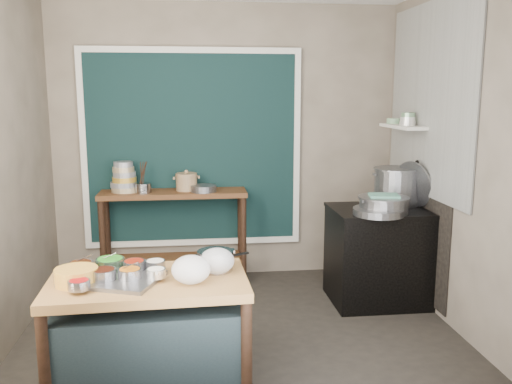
{
  "coord_description": "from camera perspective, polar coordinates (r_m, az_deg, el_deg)",
  "views": [
    {
      "loc": [
        -0.36,
        -4.08,
        1.91
      ],
      "look_at": [
        0.16,
        0.25,
        1.11
      ],
      "focal_mm": 38.0,
      "sensor_mm": 36.0,
      "label": 1
    }
  ],
  "objects": [
    {
      "name": "green_cloth",
      "position": [
        4.82,
        13.32,
        -0.36
      ],
      "size": [
        0.28,
        0.24,
        0.02
      ],
      "primitive_type": "cube",
      "rotation": [
        0.0,
        0.0,
        -0.18
      ],
      "color": "#4D8A77",
      "rests_on": "steamer"
    },
    {
      "name": "soot_patch",
      "position": [
        5.31,
        16.69,
        -3.24
      ],
      "size": [
        0.01,
        1.3,
        1.3
      ],
      "primitive_type": "cube",
      "color": "black",
      "rests_on": "right_wall"
    },
    {
      "name": "wide_bowl",
      "position": [
        5.38,
        -5.54,
        0.38
      ],
      "size": [
        0.34,
        0.34,
        0.06
      ],
      "primitive_type": "cylinder",
      "rotation": [
        0.0,
        0.0,
        -0.4
      ],
      "color": "gray",
      "rests_on": "back_counter"
    },
    {
      "name": "yellow_basin",
      "position": [
        3.55,
        -18.38,
        -8.4
      ],
      "size": [
        0.26,
        0.26,
        0.1
      ],
      "primitive_type": "cylinder",
      "rotation": [
        0.0,
        0.0,
        -0.0
      ],
      "color": "#B36521",
      "rests_on": "prep_table"
    },
    {
      "name": "curtain_panel",
      "position": [
        5.58,
        -6.7,
        4.53
      ],
      "size": [
        2.1,
        0.02,
        1.9
      ],
      "primitive_type": "cube",
      "color": "black",
      "rests_on": "back_wall"
    },
    {
      "name": "plastic_bag_a",
      "position": [
        3.39,
        -6.86,
        -8.11
      ],
      "size": [
        0.24,
        0.21,
        0.18
      ],
      "primitive_type": "ellipsoid",
      "rotation": [
        0.0,
        0.0,
        -0.01
      ],
      "color": "white",
      "rests_on": "prep_table"
    },
    {
      "name": "right_wall",
      "position": [
        4.63,
        20.54,
        3.38
      ],
      "size": [
        0.02,
        3.0,
        2.8
      ],
      "primitive_type": "cube",
      "color": "#7B6D5E",
      "rests_on": "floor"
    },
    {
      "name": "utensil_cup",
      "position": [
        5.4,
        -11.79,
        0.42
      ],
      "size": [
        0.16,
        0.16,
        0.1
      ],
      "primitive_type": "cylinder",
      "rotation": [
        0.0,
        0.0,
        -0.01
      ],
      "color": "gray",
      "rests_on": "back_counter"
    },
    {
      "name": "saucepan",
      "position": [
        3.62,
        -4.29,
        -7.21
      ],
      "size": [
        0.33,
        0.33,
        0.13
      ],
      "primitive_type": null,
      "rotation": [
        0.0,
        0.0,
        0.44
      ],
      "color": "gray",
      "rests_on": "prep_table"
    },
    {
      "name": "ceramic_crock",
      "position": [
        5.46,
        -7.32,
        0.97
      ],
      "size": [
        0.27,
        0.27,
        0.15
      ],
      "primitive_type": null,
      "rotation": [
        0.0,
        0.0,
        0.21
      ],
      "color": "#8E6F4D",
      "rests_on": "back_counter"
    },
    {
      "name": "tile_panel",
      "position": [
        5.08,
        17.76,
        9.2
      ],
      "size": [
        0.02,
        1.7,
        1.7
      ],
      "primitive_type": "cube",
      "color": "#B2B2AA",
      "rests_on": "right_wall"
    },
    {
      "name": "stove_top",
      "position": [
        5.04,
        13.16,
        -1.87
      ],
      "size": [
        0.92,
        0.69,
        0.03
      ],
      "primitive_type": "cube",
      "color": "black",
      "rests_on": "stove_block"
    },
    {
      "name": "floor",
      "position": [
        4.52,
        -1.67,
        -14.75
      ],
      "size": [
        3.5,
        3.0,
        0.02
      ],
      "primitive_type": "cube",
      "color": "black",
      "rests_on": "ground"
    },
    {
      "name": "pot_lid",
      "position": [
        5.15,
        16.28,
        0.81
      ],
      "size": [
        0.26,
        0.44,
        0.43
      ],
      "primitive_type": "cylinder",
      "rotation": [
        0.0,
        1.36,
        0.37
      ],
      "color": "gray",
      "rests_on": "stove_top"
    },
    {
      "name": "curtain_frame",
      "position": [
        5.57,
        -6.7,
        4.52
      ],
      "size": [
        2.22,
        0.03,
        2.02
      ],
      "primitive_type": null,
      "color": "beige",
      "rests_on": "back_wall"
    },
    {
      "name": "wall_shelf",
      "position": [
        5.32,
        15.24,
        6.67
      ],
      "size": [
        0.22,
        0.7,
        0.03
      ],
      "primitive_type": "cube",
      "color": "beige",
      "rests_on": "right_wall"
    },
    {
      "name": "steamer",
      "position": [
        4.83,
        13.28,
        -1.33
      ],
      "size": [
        0.57,
        0.57,
        0.15
      ],
      "primitive_type": null,
      "rotation": [
        0.0,
        0.0,
        0.31
      ],
      "color": "gray",
      "rests_on": "stove_top"
    },
    {
      "name": "condiment_bowls",
      "position": [
        3.58,
        -15.15,
        -7.95
      ],
      "size": [
        0.64,
        0.51,
        0.07
      ],
      "color": "gray",
      "rests_on": "condiment_tray"
    },
    {
      "name": "shelf_bowl_green",
      "position": [
        5.55,
        14.32,
        7.26
      ],
      "size": [
        0.17,
        0.17,
        0.05
      ],
      "primitive_type": "cylinder",
      "rotation": [
        0.0,
        0.0,
        0.24
      ],
      "color": "gray",
      "rests_on": "wall_shelf"
    },
    {
      "name": "prep_table",
      "position": [
        3.68,
        -11.09,
        -14.49
      ],
      "size": [
        1.28,
        0.77,
        0.75
      ],
      "primitive_type": "cube",
      "rotation": [
        0.0,
        0.0,
        0.04
      ],
      "color": "#9A6738",
      "rests_on": "floor"
    },
    {
      "name": "bowl_stack",
      "position": [
        5.48,
        -13.73,
        1.37
      ],
      "size": [
        0.27,
        0.27,
        0.3
      ],
      "color": "tan",
      "rests_on": "back_counter"
    },
    {
      "name": "stock_pot",
      "position": [
        5.21,
        14.57,
        0.58
      ],
      "size": [
        0.48,
        0.48,
        0.35
      ],
      "primitive_type": null,
      "rotation": [
        0.0,
        0.0,
        0.08
      ],
      "color": "gray",
      "rests_on": "stove_top"
    },
    {
      "name": "shallow_pan",
      "position": [
        4.76,
        12.76,
        -2.03
      ],
      "size": [
        0.52,
        0.52,
        0.06
      ],
      "primitive_type": "cylinder",
      "rotation": [
        0.0,
        0.0,
        -0.21
      ],
      "color": "gray",
      "rests_on": "stove_top"
    },
    {
      "name": "back_wall",
      "position": [
        5.63,
        -3.13,
        5.15
      ],
      "size": [
        3.5,
        0.02,
        2.8
      ],
      "primitive_type": "cube",
      "color": "#7B6D5E",
      "rests_on": "floor"
    },
    {
      "name": "plastic_bag_b",
      "position": [
        3.56,
        -4.15,
        -7.25
      ],
      "size": [
        0.26,
        0.23,
        0.17
      ],
      "primitive_type": "ellipsoid",
      "rotation": [
        0.0,
        0.0,
        0.18
      ],
      "color": "white",
      "rests_on": "prep_table"
    },
    {
      "name": "shelf_bowl_stack",
      "position": [
        5.24,
        15.63,
        7.36
      ],
      "size": [
        0.15,
        0.15,
        0.12
      ],
      "color": "silver",
      "rests_on": "wall_shelf"
    },
    {
      "name": "stove_block",
      "position": [
        5.15,
        12.96,
        -6.65
      ],
      "size": [
        0.9,
        0.68,
        0.85
      ],
      "primitive_type": "cube",
      "color": "black",
      "rests_on": "floor"
    },
    {
      "name": "back_counter",
      "position": [
        5.55,
        -8.57,
        -4.73
      ],
      "size": [
        1.45,
        0.4,
        0.95
      ],
      "primitive_type": "cube",
      "color": "#4F3216",
      "rests_on": "floor"
    },
    {
      "name": "condiment_tray",
      "position": [
        3.55,
        -14.78,
        -8.82
      ],
      "size": [
        0.67,
        0.58,
        0.03
      ],
      "primitive_type": "cube",
      "rotation": [
        0.0,
        0.0,
        -0.36
      ],
      "color": "gray",
      "rests_on": "prep_table"
    }
  ]
}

